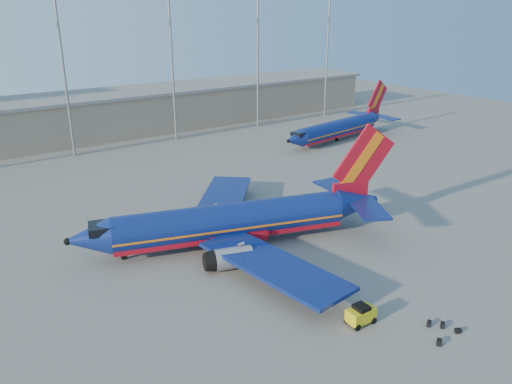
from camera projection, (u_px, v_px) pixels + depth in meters
ground at (246, 240)px, 55.85m from camera, size 220.00×220.00×0.00m
terminal_building at (127, 111)px, 103.98m from camera, size 122.00×16.00×8.50m
light_mast_row at (120, 50)px, 87.53m from camera, size 101.60×1.60×28.65m
aircraft_main at (238, 221)px, 54.35m from camera, size 35.47×33.57×12.39m
aircraft_second at (340, 128)px, 97.88m from camera, size 31.14×12.05×10.58m
baggage_tug at (361, 314)px, 40.85m from camera, size 2.43×1.55×1.70m
luggage_pile at (442, 331)px, 39.85m from camera, size 3.16×2.52×0.45m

